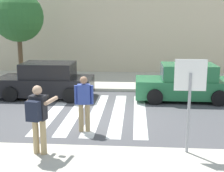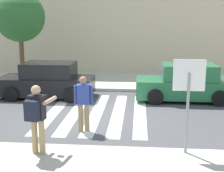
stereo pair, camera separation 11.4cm
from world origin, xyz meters
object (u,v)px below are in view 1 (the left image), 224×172
at_px(photographer_with_backpack, 38,114).
at_px(parked_car_green, 185,83).
at_px(parked_car_black, 47,81).
at_px(stop_sign, 190,86).
at_px(pedestrian_crossing, 84,101).
at_px(street_tree_west, 18,17).

bearing_deg(photographer_with_backpack, parked_car_green, 54.05).
relative_size(parked_car_black, parked_car_green, 1.00).
relative_size(stop_sign, parked_car_green, 0.57).
relative_size(pedestrian_crossing, parked_car_green, 0.42).
height_order(parked_car_black, street_tree_west, street_tree_west).
bearing_deg(parked_car_black, photographer_with_backpack, -75.68).
height_order(photographer_with_backpack, parked_car_green, photographer_with_backpack).
height_order(pedestrian_crossing, parked_car_black, pedestrian_crossing).
bearing_deg(parked_car_black, street_tree_west, 127.40).
bearing_deg(pedestrian_crossing, parked_car_green, 48.28).
height_order(stop_sign, parked_car_black, stop_sign).
distance_m(parked_car_green, street_tree_west, 9.11).
height_order(photographer_with_backpack, street_tree_west, street_tree_west).
bearing_deg(pedestrian_crossing, parked_car_black, 119.79).
bearing_deg(parked_car_green, street_tree_west, 160.73).
bearing_deg(stop_sign, pedestrian_crossing, 150.29).
distance_m(parked_car_black, parked_car_green, 6.00).
xyz_separation_m(stop_sign, parked_car_green, (0.80, 5.73, -1.11)).
relative_size(photographer_with_backpack, street_tree_west, 0.37).
xyz_separation_m(stop_sign, photographer_with_backpack, (-3.64, -0.39, -0.67)).
bearing_deg(street_tree_west, stop_sign, -49.30).
relative_size(stop_sign, pedestrian_crossing, 1.35).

